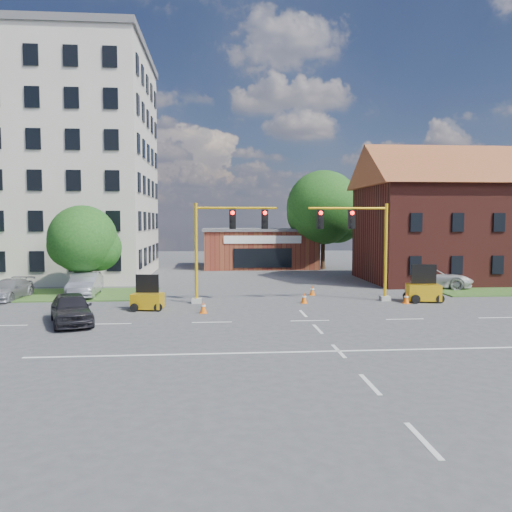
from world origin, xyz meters
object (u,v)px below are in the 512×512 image
(signal_mast_east, at_px, (361,240))
(trailer_west, at_px, (147,299))
(trailer_east, at_px, (423,291))
(signal_mast_west, at_px, (223,240))
(pickup_white, at_px, (431,277))
(sedan_dark, at_px, (71,308))

(signal_mast_east, height_order, trailer_west, signal_mast_east)
(trailer_west, xyz_separation_m, trailer_east, (16.99, 1.56, 0.10))
(signal_mast_west, relative_size, pickup_white, 1.05)
(trailer_west, distance_m, trailer_east, 17.06)
(signal_mast_east, bearing_deg, pickup_white, 38.21)
(signal_mast_east, distance_m, sedan_dark, 17.59)
(sedan_dark, bearing_deg, trailer_east, -5.76)
(signal_mast_east, xyz_separation_m, trailer_east, (3.92, -0.60, -3.21))
(signal_mast_west, distance_m, signal_mast_east, 8.71)
(trailer_east, height_order, pickup_white, trailer_east)
(trailer_east, bearing_deg, trailer_west, -165.56)
(trailer_east, xyz_separation_m, pickup_white, (3.32, 6.30, 0.12))
(signal_mast_east, height_order, trailer_east, signal_mast_east)
(trailer_east, bearing_deg, sedan_dark, -156.32)
(signal_mast_east, relative_size, pickup_white, 1.05)
(signal_mast_west, height_order, sedan_dark, signal_mast_west)
(sedan_dark, bearing_deg, pickup_white, 5.83)
(trailer_east, height_order, sedan_dark, trailer_east)
(pickup_white, relative_size, sedan_dark, 1.31)
(signal_mast_west, distance_m, trailer_east, 13.05)
(trailer_west, relative_size, trailer_east, 0.86)
(pickup_white, bearing_deg, trailer_west, 132.75)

